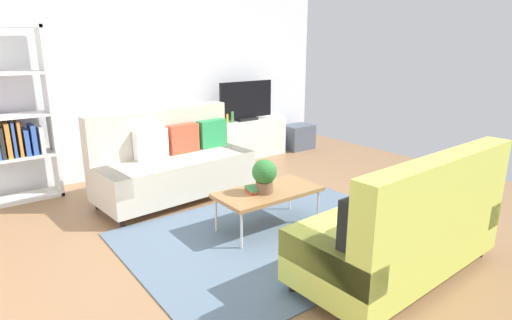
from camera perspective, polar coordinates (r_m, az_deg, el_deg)
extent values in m
plane|color=#936B47|center=(4.45, 0.05, -9.63)|extent=(7.68, 7.68, 0.00)
cube|color=silver|center=(6.50, -15.13, 11.22)|extent=(6.40, 0.12, 2.90)
cube|color=slate|center=(4.36, 2.76, -10.09)|extent=(2.90, 2.20, 0.01)
cube|color=beige|center=(5.30, -10.86, -1.94)|extent=(1.97, 1.00, 0.44)
cube|color=beige|center=(5.44, -12.87, 3.86)|extent=(1.91, 0.37, 0.56)
cube|color=beige|center=(5.73, -3.62, 0.80)|extent=(0.27, 0.85, 0.22)
cube|color=beige|center=(4.91, -19.44, -2.66)|extent=(0.27, 0.85, 0.22)
cylinder|color=black|center=(5.60, -1.24, -3.60)|extent=(0.05, 0.05, 0.10)
cylinder|color=black|center=(4.74, -17.64, -8.08)|extent=(0.05, 0.05, 0.10)
cylinder|color=black|center=(6.11, -5.38, -2.00)|extent=(0.05, 0.05, 0.10)
cylinder|color=black|center=(5.33, -20.68, -5.68)|extent=(0.05, 0.05, 0.10)
cube|color=#288C4C|center=(5.66, -5.98, 3.59)|extent=(0.41, 0.17, 0.36)
cube|color=#D84C33|center=(5.42, -9.85, 2.89)|extent=(0.41, 0.17, 0.36)
cube|color=white|center=(5.20, -14.05, 2.12)|extent=(0.41, 0.17, 0.36)
cube|color=#C1CC51|center=(3.76, 18.46, -10.06)|extent=(1.94, 0.93, 0.44)
cube|color=#C1CC51|center=(3.44, 23.65, -4.07)|extent=(1.91, 0.29, 0.56)
cube|color=#C1CC51|center=(3.09, 9.83, -13.04)|extent=(0.24, 0.85, 0.22)
cube|color=#C1CC51|center=(4.42, 24.60, -5.26)|extent=(0.24, 0.85, 0.22)
cylinder|color=black|center=(3.47, 4.90, -16.65)|extent=(0.05, 0.05, 0.10)
cylinder|color=black|center=(4.72, 20.49, -8.48)|extent=(0.05, 0.05, 0.10)
cylinder|color=black|center=(4.46, 28.09, -10.85)|extent=(0.05, 0.05, 0.10)
cube|color=black|center=(3.02, 14.38, -7.95)|extent=(0.41, 0.16, 0.36)
cube|color=white|center=(3.37, 19.00, -5.79)|extent=(0.41, 0.16, 0.36)
cube|color=#9E7042|center=(4.38, 1.68, -4.37)|extent=(1.10, 0.56, 0.04)
cylinder|color=silver|center=(4.37, -5.44, -7.45)|extent=(0.02, 0.02, 0.38)
cylinder|color=silver|center=(4.92, 4.60, -4.71)|extent=(0.02, 0.02, 0.38)
cylinder|color=silver|center=(4.02, -1.97, -9.56)|extent=(0.02, 0.02, 0.38)
cylinder|color=silver|center=(4.61, 8.37, -6.29)|extent=(0.02, 0.02, 0.38)
cube|color=silver|center=(7.13, -1.40, 2.92)|extent=(1.40, 0.44, 0.64)
cube|color=black|center=(7.04, -1.33, 5.59)|extent=(0.36, 0.20, 0.04)
cube|color=black|center=(6.99, -1.34, 8.17)|extent=(1.00, 0.05, 0.60)
cube|color=white|center=(5.86, -26.18, 5.76)|extent=(0.04, 0.36, 2.10)
cube|color=white|center=(6.03, -29.92, -4.66)|extent=(1.10, 0.36, 0.04)
cube|color=white|center=(5.88, -30.62, 0.20)|extent=(1.02, 0.36, 0.03)
cube|color=white|center=(5.79, -31.31, 4.97)|extent=(1.02, 0.36, 0.03)
cube|color=#262626|center=(5.84, -31.25, 2.05)|extent=(0.04, 0.29, 0.37)
cube|color=orange|center=(5.84, -30.66, 2.38)|extent=(0.05, 0.29, 0.42)
cube|color=#3359B2|center=(5.84, -30.07, 2.51)|extent=(0.03, 0.29, 0.43)
cube|color=orange|center=(5.85, -29.47, 2.59)|extent=(0.03, 0.29, 0.42)
cube|color=#3359B2|center=(5.87, -28.73, 2.17)|extent=(0.05, 0.29, 0.32)
cube|color=#3359B2|center=(5.88, -27.99, 2.53)|extent=(0.05, 0.29, 0.36)
cube|color=silver|center=(5.89, -27.16, 2.52)|extent=(0.05, 0.29, 0.33)
cube|color=#4C5666|center=(7.75, 5.70, 3.14)|extent=(0.52, 0.40, 0.44)
cylinder|color=brown|center=(4.28, 1.13, -3.68)|extent=(0.17, 0.17, 0.12)
sphere|color=#2D7233|center=(4.23, 1.15, -1.60)|extent=(0.25, 0.25, 0.25)
cube|color=red|center=(4.34, 0.36, -4.12)|extent=(0.28, 0.23, 0.02)
cube|color=#3F8C4C|center=(4.33, 0.36, -3.78)|extent=(0.27, 0.22, 0.03)
cylinder|color=#4C72B2|center=(6.78, -5.69, 5.48)|extent=(0.13, 0.13, 0.13)
cylinder|color=gold|center=(6.80, -3.94, 5.64)|extent=(0.05, 0.05, 0.15)
cylinder|color=#3F8C4C|center=(6.85, -3.27, 5.86)|extent=(0.06, 0.06, 0.18)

